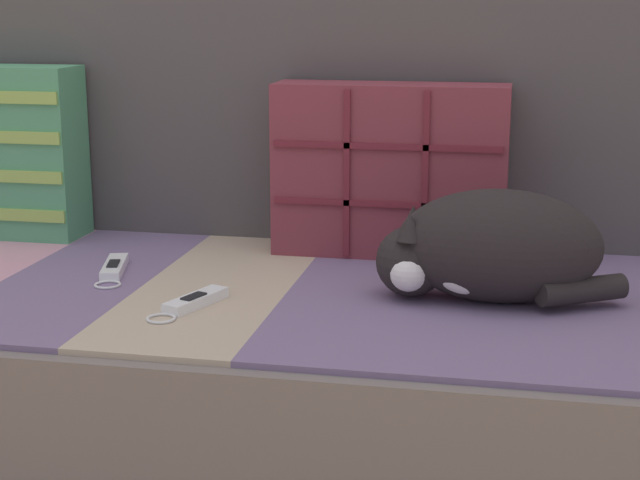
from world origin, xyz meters
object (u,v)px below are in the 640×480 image
Objects in this scene: throw_pillow_quilted at (390,170)px; game_remote_near at (193,302)px; game_remote_far at (114,269)px; couch at (229,379)px; sleeping_cat at (485,250)px.

throw_pillow_quilted is 2.48× the size of game_remote_near.
game_remote_far is (-0.49, -0.26, -0.16)m from throw_pillow_quilted.
game_remote_far is (-0.22, -0.01, 0.21)m from couch.
couch is 0.30m from game_remote_far.
couch is 4.27× the size of throw_pillow_quilted.
game_remote_near is (-0.00, -0.19, 0.21)m from couch.
game_remote_near and game_remote_far have the same top height.
couch is 9.94× the size of game_remote_far.
game_remote_far reaches higher than couch.
throw_pillow_quilted is 0.58m from game_remote_far.
game_remote_far is at bearing -152.53° from throw_pillow_quilted.
throw_pillow_quilted is 1.09× the size of sleeping_cat.
throw_pillow_quilted is 0.54m from game_remote_near.
couch is 0.28m from game_remote_near.
throw_pillow_quilted is at bearing 124.51° from sleeping_cat.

